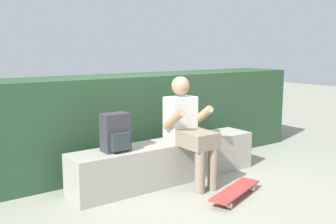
% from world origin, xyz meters
% --- Properties ---
extents(ground_plane, '(24.00, 24.00, 0.00)m').
position_xyz_m(ground_plane, '(0.00, 0.00, 0.00)').
color(ground_plane, gray).
extents(bench_main, '(2.35, 0.43, 0.46)m').
position_xyz_m(bench_main, '(0.00, 0.38, 0.23)').
color(bench_main, '#9A968C').
rests_on(bench_main, ground).
extents(person_skater, '(0.49, 0.62, 1.21)m').
position_xyz_m(person_skater, '(0.13, 0.17, 0.66)').
color(person_skater, white).
rests_on(person_skater, ground).
extents(skateboard_near_person, '(0.82, 0.46, 0.09)m').
position_xyz_m(skateboard_near_person, '(0.25, -0.45, 0.07)').
color(skateboard_near_person, '#BC3833').
rests_on(skateboard_near_person, ground).
extents(backpack_on_bench, '(0.28, 0.23, 0.40)m').
position_xyz_m(backpack_on_bench, '(-0.67, 0.37, 0.65)').
color(backpack_on_bench, '#333338').
rests_on(backpack_on_bench, bench_main).
extents(hedge_row, '(6.09, 0.78, 1.18)m').
position_xyz_m(hedge_row, '(-0.44, 1.21, 0.59)').
color(hedge_row, '#28462B').
rests_on(hedge_row, ground).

